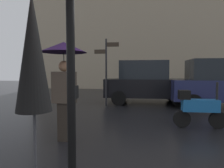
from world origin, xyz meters
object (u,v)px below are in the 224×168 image
(street_signpost, at_px, (106,66))
(folded_patio_umbrella_near, at_px, (33,58))
(pedestrian_with_umbrella, at_px, (64,66))
(parked_car_right, at_px, (221,84))
(parked_car_left, at_px, (146,82))
(parked_scooter, at_px, (198,107))

(street_signpost, bearing_deg, folded_patio_umbrella_near, -88.86)
(folded_patio_umbrella_near, relative_size, street_signpost, 0.83)
(pedestrian_with_umbrella, distance_m, parked_car_right, 6.93)
(pedestrian_with_umbrella, bearing_deg, street_signpost, 10.95)
(parked_car_left, relative_size, street_signpost, 1.37)
(folded_patio_umbrella_near, bearing_deg, parked_car_left, 77.41)
(parked_scooter, bearing_deg, parked_car_left, 112.30)
(pedestrian_with_umbrella, xyz_separation_m, street_signpost, (0.19, 4.41, 0.17))
(folded_patio_umbrella_near, xyz_separation_m, parked_scooter, (2.85, 3.19, -1.10))
(pedestrian_with_umbrella, bearing_deg, parked_car_right, -33.61)
(folded_patio_umbrella_near, relative_size, pedestrian_with_umbrella, 1.15)
(pedestrian_with_umbrella, bearing_deg, parked_car_left, -5.98)
(street_signpost, bearing_deg, pedestrian_with_umbrella, -92.51)
(pedestrian_with_umbrella, bearing_deg, folded_patio_umbrella_near, -156.51)
(pedestrian_with_umbrella, xyz_separation_m, parked_car_right, (5.06, 4.71, -0.61))
(folded_patio_umbrella_near, height_order, parked_scooter, folded_patio_umbrella_near)
(pedestrian_with_umbrella, distance_m, parked_scooter, 3.63)
(folded_patio_umbrella_near, height_order, pedestrian_with_umbrella, folded_patio_umbrella_near)
(folded_patio_umbrella_near, bearing_deg, street_signpost, 91.14)
(pedestrian_with_umbrella, height_order, parked_scooter, pedestrian_with_umbrella)
(pedestrian_with_umbrella, bearing_deg, parked_scooter, -52.78)
(parked_car_right, bearing_deg, parked_car_left, 175.31)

